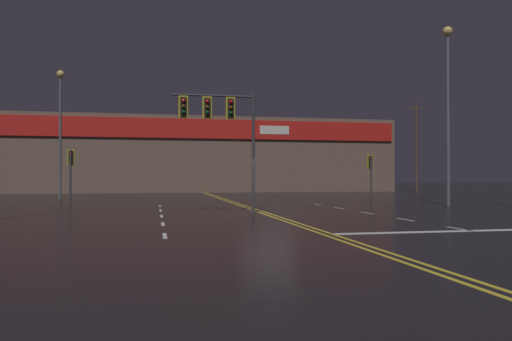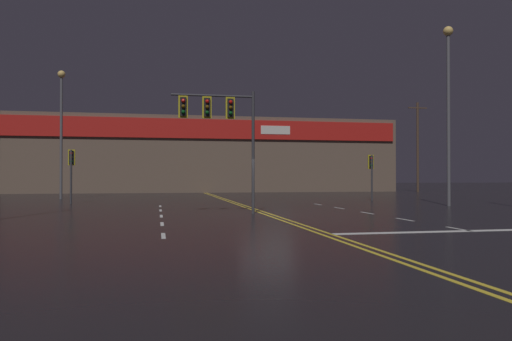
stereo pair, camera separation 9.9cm
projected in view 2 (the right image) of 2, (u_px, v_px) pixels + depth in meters
name	position (u px, v px, depth m)	size (l,w,h in m)	color
ground_plane	(268.00, 214.00, 22.26)	(200.00, 200.00, 0.00)	black
road_markings	(296.00, 217.00, 21.03)	(13.99, 60.00, 0.01)	gold
traffic_signal_median	(218.00, 117.00, 22.62)	(3.80, 0.36, 5.62)	#38383D
traffic_signal_corner_northwest	(71.00, 164.00, 31.17)	(0.42, 0.36, 3.39)	#38383D
traffic_signal_corner_northeast	(371.00, 167.00, 35.06)	(0.42, 0.36, 3.22)	#38383D
streetlight_median_approach	(61.00, 117.00, 37.43)	(0.56, 0.56, 9.67)	#59595E
streetlight_far_left	(448.00, 93.00, 28.71)	(0.56, 0.56, 10.37)	#59595E
building_backdrop	(201.00, 156.00, 56.80)	(43.03, 10.23, 8.07)	brown
utility_pole_row	(204.00, 138.00, 50.07)	(45.92, 0.26, 11.40)	#4C3828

